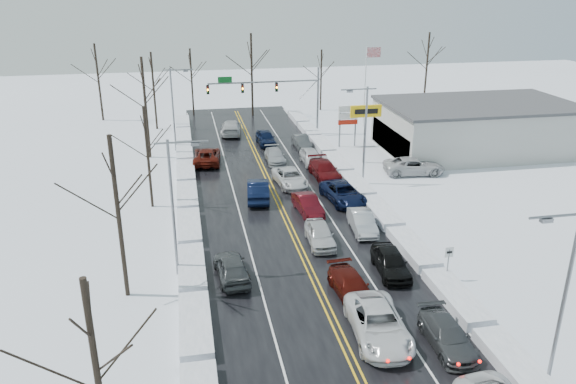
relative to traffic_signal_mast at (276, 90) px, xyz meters
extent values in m
plane|color=white|center=(-3.45, -27.99, -5.48)|extent=(160.00, 160.00, 0.00)
cube|color=black|center=(-3.45, -25.99, -5.47)|extent=(14.00, 84.00, 0.01)
cube|color=white|center=(-11.05, -25.99, -5.48)|extent=(1.72, 72.00, 0.67)
cube|color=white|center=(4.15, -25.99, -5.48)|extent=(1.72, 72.00, 0.67)
cylinder|color=slate|center=(5.05, 0.01, -1.48)|extent=(0.24, 0.24, 8.00)
cylinder|color=slate|center=(-1.45, 0.01, 1.02)|extent=(13.00, 0.18, 0.18)
cylinder|color=slate|center=(3.85, 0.01, -0.08)|extent=(2.33, 0.10, 2.33)
cube|color=#0C591E|center=(-5.95, 0.01, 1.42)|extent=(1.60, 0.08, 0.70)
cube|color=black|center=(0.05, 0.01, 0.37)|extent=(0.32, 0.25, 1.05)
sphere|color=#3F0705|center=(0.05, -0.15, 0.67)|extent=(0.20, 0.20, 0.20)
sphere|color=orange|center=(0.05, -0.15, 0.37)|extent=(0.22, 0.22, 0.22)
sphere|color=black|center=(0.05, -0.15, 0.07)|extent=(0.20, 0.20, 0.20)
cube|color=black|center=(-3.95, 0.01, 0.37)|extent=(0.32, 0.25, 1.05)
sphere|color=#3F0705|center=(-3.95, -0.15, 0.67)|extent=(0.20, 0.20, 0.20)
sphere|color=orange|center=(-3.95, -0.15, 0.37)|extent=(0.22, 0.22, 0.22)
sphere|color=black|center=(-3.95, -0.15, 0.07)|extent=(0.20, 0.20, 0.20)
cube|color=black|center=(-7.95, 0.01, 0.37)|extent=(0.32, 0.25, 1.05)
sphere|color=#3F0705|center=(-7.95, -0.15, 0.67)|extent=(0.20, 0.20, 0.20)
sphere|color=orange|center=(-7.95, -0.15, 0.37)|extent=(0.22, 0.22, 0.22)
sphere|color=black|center=(-7.95, -0.15, 0.07)|extent=(0.20, 0.20, 0.20)
cylinder|color=slate|center=(7.05, -11.99, -2.68)|extent=(0.20, 0.20, 5.60)
cube|color=yellow|center=(7.05, -11.99, -0.08)|extent=(3.20, 0.30, 1.20)
cube|color=black|center=(7.05, -12.16, -0.08)|extent=(2.40, 0.04, 0.50)
cylinder|color=slate|center=(6.15, -5.99, -3.48)|extent=(0.16, 0.16, 4.00)
cylinder|color=slate|center=(7.95, -5.99, -3.48)|extent=(0.16, 0.16, 4.00)
cube|color=white|center=(7.05, -5.99, -1.18)|extent=(2.20, 0.22, 0.70)
cube|color=white|center=(7.05, -5.99, -1.98)|extent=(2.20, 0.22, 0.70)
cube|color=#B51E0D|center=(7.05, -5.99, -2.68)|extent=(2.20, 0.22, 0.50)
cylinder|color=slate|center=(4.75, -35.99, -4.38)|extent=(0.08, 0.08, 2.20)
cube|color=white|center=(4.75, -35.99, -3.48)|extent=(0.55, 0.05, 0.70)
cube|color=black|center=(4.75, -36.03, -3.48)|extent=(0.35, 0.02, 0.15)
cylinder|color=silver|center=(11.55, 2.01, -0.48)|extent=(0.14, 0.14, 10.00)
cube|color=#AEAEA9|center=(20.55, -9.99, -2.98)|extent=(20.00, 12.00, 5.00)
cube|color=#262628|center=(10.60, -9.99, -3.88)|extent=(0.10, 11.00, 2.80)
cube|color=#3F3F42|center=(20.55, -9.99, -0.33)|extent=(20.40, 12.40, 0.30)
cylinder|color=slate|center=(5.05, -45.99, -0.98)|extent=(0.18, 0.18, 9.00)
cylinder|color=slate|center=(4.25, -45.99, 3.32)|extent=(3.20, 0.12, 0.12)
cube|color=slate|center=(3.45, -45.99, 3.17)|extent=(0.50, 0.25, 0.18)
cylinder|color=slate|center=(5.05, -17.99, -0.98)|extent=(0.18, 0.18, 9.00)
cylinder|color=slate|center=(4.25, -17.99, 3.32)|extent=(3.20, 0.12, 0.12)
cube|color=slate|center=(3.45, -17.99, 3.17)|extent=(0.50, 0.25, 0.18)
cylinder|color=slate|center=(-11.95, -31.99, -0.98)|extent=(0.18, 0.18, 9.00)
cylinder|color=slate|center=(-11.15, -31.99, 3.32)|extent=(3.20, 0.12, 0.12)
cube|color=slate|center=(-10.35, -31.99, 3.17)|extent=(0.50, 0.25, 0.18)
cylinder|color=slate|center=(-11.95, -3.99, -0.98)|extent=(0.18, 0.18, 9.00)
cylinder|color=slate|center=(-11.15, -3.99, 3.32)|extent=(3.20, 0.12, 0.12)
cube|color=slate|center=(-10.35, -3.99, 3.17)|extent=(0.50, 0.25, 0.18)
cylinder|color=#2D231C|center=(-14.95, -33.99, -0.48)|extent=(0.27, 0.27, 10.00)
cylinder|color=#2D231C|center=(-13.95, -19.99, -1.23)|extent=(0.23, 0.23, 8.50)
cylinder|color=#2D231C|center=(-14.65, -5.99, -0.23)|extent=(0.28, 0.28, 10.50)
cylinder|color=#2D231C|center=(-14.25, 6.01, -0.73)|extent=(0.25, 0.25, 9.50)
cylinder|color=#2D231C|center=(-21.45, 12.01, -0.48)|extent=(0.27, 0.27, 10.00)
cylinder|color=#2D231C|center=(-9.45, 13.01, -0.98)|extent=(0.24, 0.24, 9.00)
cylinder|color=#2D231C|center=(-1.45, 11.01, 0.02)|extent=(0.29, 0.29, 11.00)
cylinder|color=#2D231C|center=(8.55, 12.51, -1.23)|extent=(0.23, 0.23, 8.50)
cylinder|color=#2D231C|center=(24.55, 13.01, -0.23)|extent=(0.28, 0.28, 10.50)
imported|color=white|center=(-1.51, -40.86, -5.48)|extent=(3.13, 6.08, 1.64)
imported|color=#440E09|center=(-1.72, -36.60, -5.48)|extent=(2.20, 4.77, 1.35)
imported|color=silver|center=(-1.87, -29.45, -5.48)|extent=(1.99, 4.53, 1.52)
imported|color=#470910|center=(-1.50, -23.80, -5.48)|extent=(1.96, 4.58, 1.47)
imported|color=silver|center=(-1.68, -17.16, -5.48)|extent=(2.95, 5.47, 1.46)
imported|color=#A4A7AB|center=(-1.88, -10.06, -5.48)|extent=(1.94, 4.59, 1.32)
imported|color=black|center=(-1.85, -3.52, -5.48)|extent=(2.01, 4.71, 1.58)
imported|color=#3B3D40|center=(1.71, -42.34, -5.48)|extent=(1.98, 4.69, 1.35)
imported|color=black|center=(1.62, -34.40, -5.48)|extent=(2.21, 4.77, 1.58)
imported|color=#A8ABB0|center=(1.78, -27.91, -5.48)|extent=(1.92, 4.58, 1.47)
imported|color=black|center=(1.99, -21.95, -5.48)|extent=(3.27, 5.90, 1.56)
imported|color=#510A0D|center=(1.94, -15.78, -5.48)|extent=(2.45, 5.54, 1.58)
imported|color=silver|center=(1.65, -11.44, -5.48)|extent=(1.83, 4.53, 1.54)
imported|color=#3F4244|center=(1.89, -5.54, -5.48)|extent=(1.66, 4.29, 1.39)
imported|color=black|center=(-5.03, -20.03, -5.48)|extent=(2.41, 5.40, 1.72)
imported|color=#51120A|center=(-8.81, -9.14, -5.48)|extent=(3.15, 5.92, 1.58)
imported|color=#BDBDBF|center=(-5.31, 1.70, -5.48)|extent=(3.07, 6.07, 1.69)
imported|color=#3C3F41|center=(-8.56, -33.22, -5.48)|extent=(2.25, 4.82, 1.60)
imported|color=silver|center=(10.75, -16.30, -5.48)|extent=(6.15, 3.39, 1.63)
imported|color=#46494C|center=(13.42, -13.02, -5.48)|extent=(2.64, 6.03, 1.72)
imported|color=black|center=(11.57, -6.07, -5.48)|extent=(2.09, 4.96, 1.68)
camera|label=1|loc=(-10.93, -64.69, 12.55)|focal=35.00mm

